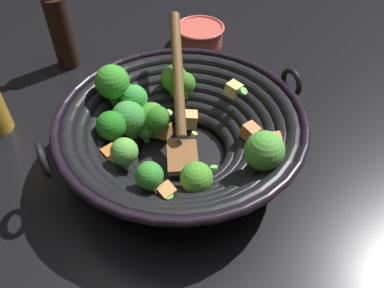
{
  "coord_description": "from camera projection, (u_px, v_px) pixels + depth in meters",
  "views": [
    {
      "loc": [
        -0.25,
        0.38,
        0.49
      ],
      "look_at": [
        -0.01,
        -0.01,
        0.03
      ],
      "focal_mm": 35.48,
      "sensor_mm": 36.0,
      "label": 1
    }
  ],
  "objects": [
    {
      "name": "ground_plane",
      "position": [
        182.0,
        157.0,
        0.67
      ],
      "size": [
        4.0,
        4.0,
        0.0
      ],
      "primitive_type": "plane",
      "color": "black"
    },
    {
      "name": "prep_bowl",
      "position": [
        200.0,
        34.0,
        0.93
      ],
      "size": [
        0.12,
        0.12,
        0.05
      ],
      "color": "#D15647",
      "rests_on": "ground"
    },
    {
      "name": "soy_sauce_bottle",
      "position": [
        61.0,
        30.0,
        0.82
      ],
      "size": [
        0.05,
        0.05,
        0.21
      ],
      "color": "black",
      "rests_on": "ground"
    },
    {
      "name": "wok",
      "position": [
        179.0,
        130.0,
        0.62
      ],
      "size": [
        0.41,
        0.41,
        0.19
      ],
      "color": "black",
      "rests_on": "ground"
    }
  ]
}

